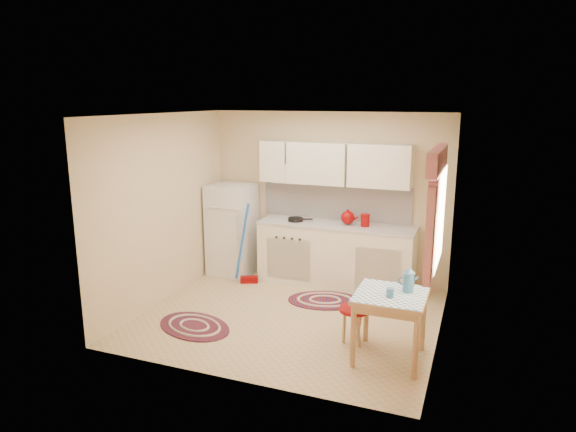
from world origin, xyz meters
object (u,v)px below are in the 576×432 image
object	(u,v)px
table	(389,327)
stool	(354,326)
base_cabinets	(336,256)
fridge	(232,229)

from	to	relation	value
table	stool	bearing A→B (deg)	153.77
base_cabinets	table	distance (m)	2.24
table	fridge	bearing A→B (deg)	145.93
fridge	table	distance (m)	3.38
fridge	base_cabinets	bearing A→B (deg)	1.73
fridge	stool	distance (m)	2.94
fridge	base_cabinets	size ratio (longest dim) A/B	0.62
table	stool	distance (m)	0.50
table	base_cabinets	bearing A→B (deg)	120.21
base_cabinets	table	world-z (taller)	base_cabinets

